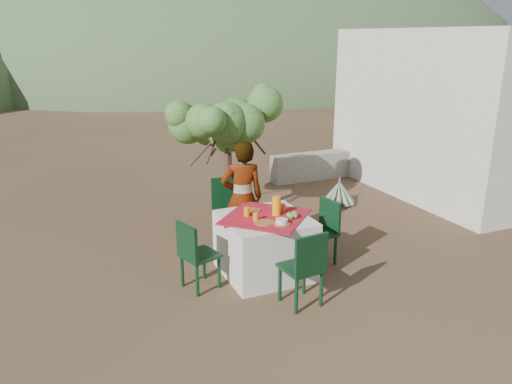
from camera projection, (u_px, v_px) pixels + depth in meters
ground at (225, 274)px, 6.28m from camera, size 160.00×160.00×0.00m
table at (265, 245)px, 6.21m from camera, size 1.30×1.30×0.76m
chair_far at (228, 208)px, 7.10m from camera, size 0.50×0.50×0.95m
chair_near at (305, 266)px, 5.39m from camera, size 0.45×0.45×0.88m
chair_left at (195, 253)px, 5.78m from camera, size 0.48×0.48×0.84m
chair_right at (323, 228)px, 6.50m from camera, size 0.45×0.45×0.85m
person at (242, 198)px, 6.69m from camera, size 0.64×0.48×1.58m
shrub_tree at (230, 129)px, 7.81m from camera, size 1.60×1.57×1.88m
agave at (339, 193)px, 8.84m from camera, size 0.57×0.58×0.62m
guesthouse at (466, 111)px, 9.54m from camera, size 3.20×4.20×3.00m
stone_wall at (329, 164)px, 10.54m from camera, size 2.60×0.35×0.55m
hill_near_right at (211, 71)px, 42.33m from camera, size 48.00×48.00×20.00m
hill_far_center at (9, 66)px, 50.20m from camera, size 60.00×60.00×24.00m
hill_far_right at (315, 62)px, 57.20m from camera, size 36.00×36.00×14.00m
plate_far at (252, 211)px, 6.27m from camera, size 0.22×0.22×0.01m
plate_near at (264, 223)px, 5.87m from camera, size 0.23×0.23×0.01m
glass_far at (247, 212)px, 6.09m from camera, size 0.07×0.07×0.11m
glass_near at (256, 216)px, 5.94m from camera, size 0.06×0.06×0.10m
juice_pitcher at (277, 206)px, 6.11m from camera, size 0.11×0.11×0.24m
bowl_plate at (282, 224)px, 5.84m from camera, size 0.21×0.21×0.01m
white_bowl at (282, 221)px, 5.83m from camera, size 0.14×0.14×0.05m
jar_left at (283, 208)px, 6.24m from camera, size 0.07×0.07×0.10m
jar_right at (277, 204)px, 6.39m from camera, size 0.06×0.06×0.09m
napkin_holder at (276, 210)px, 6.19m from camera, size 0.08×0.05×0.09m
fruit_cluster at (292, 215)px, 6.03m from camera, size 0.15×0.14×0.07m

